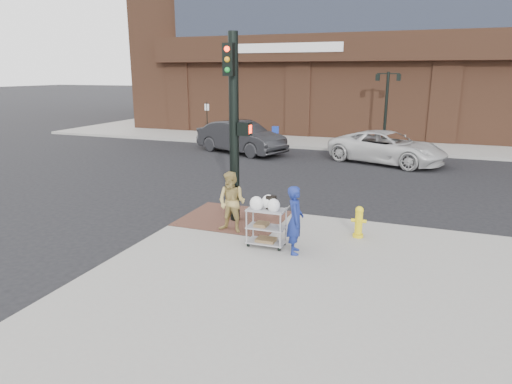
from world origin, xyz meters
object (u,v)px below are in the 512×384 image
at_px(woman_blue, 295,220).
at_px(minivan_white, 387,147).
at_px(fire_hydrant, 359,221).
at_px(pedestrian_tan, 232,202).
at_px(utility_cart, 266,224).
at_px(sedan_dark, 241,137).
at_px(traffic_signal_pole, 234,124).
at_px(lamp_post, 386,101).

distance_m(woman_blue, minivan_white, 12.47).
relative_size(woman_blue, minivan_white, 0.29).
relative_size(minivan_white, fire_hydrant, 6.69).
xyz_separation_m(pedestrian_tan, utility_cart, (1.17, -0.65, -0.23)).
bearing_deg(sedan_dark, pedestrian_tan, -137.23).
bearing_deg(woman_blue, pedestrian_tan, 51.03).
bearing_deg(traffic_signal_pole, sedan_dark, 111.92).
height_order(traffic_signal_pole, minivan_white, traffic_signal_pole).
relative_size(woman_blue, sedan_dark, 0.31).
bearing_deg(fire_hydrant, lamp_post, 93.41).
relative_size(lamp_post, fire_hydrant, 5.00).
xyz_separation_m(lamp_post, sedan_dark, (-6.84, -4.37, -1.78)).
bearing_deg(sedan_dark, traffic_signal_pole, -136.93).
bearing_deg(woman_blue, fire_hydrant, -54.00).
relative_size(traffic_signal_pole, utility_cart, 4.05).
distance_m(sedan_dark, minivan_white, 7.43).
xyz_separation_m(sedan_dark, minivan_white, (7.43, -0.09, -0.10)).
bearing_deg(lamp_post, pedestrian_tan, -97.76).
height_order(woman_blue, fire_hydrant, woman_blue).
xyz_separation_m(traffic_signal_pole, fire_hydrant, (3.39, -0.12, -2.27)).
relative_size(pedestrian_tan, sedan_dark, 0.31).
height_order(pedestrian_tan, minivan_white, pedestrian_tan).
bearing_deg(sedan_dark, minivan_white, -69.58).
distance_m(traffic_signal_pole, fire_hydrant, 4.08).
bearing_deg(woman_blue, lamp_post, -17.21).
distance_m(sedan_dark, fire_hydrant, 13.44).
height_order(minivan_white, utility_cart, minivan_white).
height_order(traffic_signal_pole, woman_blue, traffic_signal_pole).
height_order(pedestrian_tan, sedan_dark, pedestrian_tan).
relative_size(lamp_post, pedestrian_tan, 2.54).
distance_m(lamp_post, minivan_white, 4.88).
relative_size(lamp_post, utility_cart, 3.24).
bearing_deg(pedestrian_tan, traffic_signal_pole, 112.25).
distance_m(pedestrian_tan, fire_hydrant, 3.22).
xyz_separation_m(pedestrian_tan, fire_hydrant, (3.11, 0.75, -0.38)).
bearing_deg(lamp_post, traffic_signal_pole, -99.24).
distance_m(lamp_post, traffic_signal_pole, 15.43).
relative_size(sedan_dark, fire_hydrant, 6.37).
xyz_separation_m(woman_blue, minivan_white, (0.88, 12.43, -0.19)).
relative_size(traffic_signal_pole, fire_hydrant, 6.25).
bearing_deg(minivan_white, utility_cart, -167.94).
relative_size(traffic_signal_pole, sedan_dark, 0.98).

